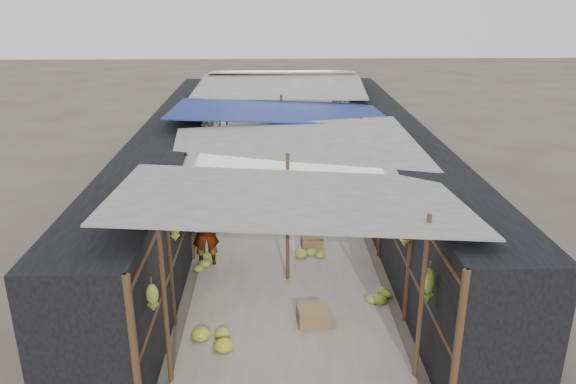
{
  "coord_description": "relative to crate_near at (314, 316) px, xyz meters",
  "views": [
    {
      "loc": [
        -0.29,
        -6.83,
        5.43
      ],
      "look_at": [
        0.06,
        4.64,
        1.25
      ],
      "focal_mm": 35.0,
      "sensor_mm": 36.0,
      "label": 1
    }
  ],
  "objects": [
    {
      "name": "stall_left",
      "position": [
        -3.1,
        5.08,
        0.98
      ],
      "size": [
        1.4,
        15.0,
        2.3
      ],
      "primitive_type": "cube",
      "color": "black",
      "rests_on": "ground"
    },
    {
      "name": "crate_mid",
      "position": [
        0.18,
        3.03,
        -0.03
      ],
      "size": [
        0.49,
        0.4,
        0.28
      ],
      "primitive_type": "cube",
      "rotation": [
        0.0,
        0.0,
        0.08
      ],
      "color": "#98714D",
      "rests_on": "ground"
    },
    {
      "name": "vendor_elderly",
      "position": [
        -2.06,
        2.27,
        0.6
      ],
      "size": [
        0.61,
        0.46,
        1.53
      ],
      "primitive_type": "imported",
      "rotation": [
        0.0,
        0.0,
        3.32
      ],
      "color": "white",
      "rests_on": "ground"
    },
    {
      "name": "market_canopy",
      "position": [
        -0.37,
        5.42,
        2.24
      ],
      "size": [
        5.62,
        15.2,
        2.77
      ],
      "color": "brown",
      "rests_on": "ground"
    },
    {
      "name": "crate_near",
      "position": [
        0.0,
        0.0,
        0.0
      ],
      "size": [
        0.59,
        0.49,
        0.33
      ],
      "primitive_type": "cube",
      "rotation": [
        0.0,
        0.0,
        0.1
      ],
      "color": "#98714D",
      "rests_on": "ground"
    },
    {
      "name": "floor_bananas",
      "position": [
        -0.1,
        4.76,
        -0.01
      ],
      "size": [
        3.88,
        10.65,
        0.35
      ],
      "color": "#ACA92C",
      "rests_on": "ground"
    },
    {
      "name": "crate_back",
      "position": [
        -0.55,
        9.92,
        -0.03
      ],
      "size": [
        0.47,
        0.4,
        0.27
      ],
      "primitive_type": "cube",
      "rotation": [
        0.0,
        0.0,
        -0.12
      ],
      "color": "#98714D",
      "rests_on": "ground"
    },
    {
      "name": "ground",
      "position": [
        -0.4,
        -1.42,
        -0.17
      ],
      "size": [
        80.0,
        80.0,
        0.0
      ],
      "primitive_type": "plane",
      "color": "#6B6356",
      "rests_on": "ground"
    },
    {
      "name": "shopper_blue",
      "position": [
        -0.38,
        5.25,
        0.61
      ],
      "size": [
        0.84,
        0.7,
        1.55
      ],
      "primitive_type": "imported",
      "rotation": [
        0.0,
        0.0,
        0.16
      ],
      "color": "navy",
      "rests_on": "ground"
    },
    {
      "name": "hanging_bananas",
      "position": [
        -0.4,
        4.8,
        1.48
      ],
      "size": [
        3.95,
        13.41,
        0.84
      ],
      "color": "olive",
      "rests_on": "ground"
    },
    {
      "name": "vendor_seated",
      "position": [
        0.82,
        8.16,
        0.26
      ],
      "size": [
        0.39,
        0.59,
        0.86
      ],
      "primitive_type": "imported",
      "rotation": [
        0.0,
        0.0,
        -1.44
      ],
      "color": "#4E4844",
      "rests_on": "ground"
    },
    {
      "name": "aisle_slab",
      "position": [
        -0.4,
        5.08,
        -0.16
      ],
      "size": [
        3.6,
        16.0,
        0.02
      ],
      "primitive_type": "cube",
      "color": "#9E998E",
      "rests_on": "ground"
    },
    {
      "name": "black_basin",
      "position": [
        1.15,
        6.86,
        -0.07
      ],
      "size": [
        0.62,
        0.62,
        0.19
      ],
      "primitive_type": "cylinder",
      "color": "black",
      "rests_on": "ground"
    },
    {
      "name": "stall_right",
      "position": [
        2.3,
        5.08,
        0.98
      ],
      "size": [
        1.4,
        15.0,
        2.3
      ],
      "primitive_type": "cube",
      "color": "black",
      "rests_on": "ground"
    }
  ]
}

